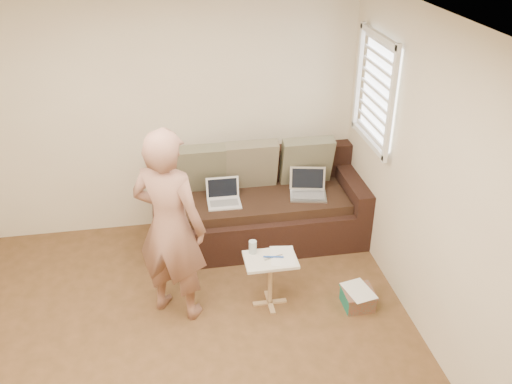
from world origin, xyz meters
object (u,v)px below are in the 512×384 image
Objects in this scene: person at (170,227)px; side_table at (270,281)px; laptop_silver at (308,197)px; striped_box at (358,298)px; laptop_white at (224,204)px; sofa at (259,203)px; drinking_glass at (253,247)px.

person is 1.06m from side_table.
person is (-1.44, -0.91, 0.37)m from laptop_silver.
side_table is 0.82m from striped_box.
laptop_white is 1.13m from person.
sofa is 4.35× the size of side_table.
person reaches higher than sofa.
laptop_white reaches higher than striped_box.
striped_box is (0.78, -0.17, -0.16)m from side_table.
laptop_white is 2.81× the size of drinking_glass.
person is 6.34× the size of striped_box.
laptop_silver is at bearing -12.38° from sofa.
person is (-0.94, -1.02, 0.46)m from sofa.
laptop_silver reaches higher than laptop_white.
laptop_silver is 1.11× the size of laptop_white.
laptop_silver is at bearing 1.21° from laptop_white.
side_table is (-0.10, -1.09, -0.17)m from sofa.
striped_box is (0.69, -1.26, -0.34)m from sofa.
laptop_silver reaches higher than side_table.
striped_box is (1.07, -1.15, -0.43)m from laptop_white.
laptop_white is 0.19× the size of person.
person is 3.51× the size of side_table.
drinking_glass is (0.71, 0.05, -0.32)m from person.
person is 0.78m from drinking_glass.
laptop_silver is 1.34× the size of striped_box.
laptop_white is (-0.89, -0.01, 0.00)m from laptop_silver.
person is at bearing 175.40° from side_table.
sofa is 0.41m from laptop_white.
laptop_white is 0.67× the size of side_table.
striped_box is at bearing -61.55° from sofa.
striped_box is at bearing -46.30° from laptop_white.
laptop_white is at bearing 99.83° from drinking_glass.
laptop_silver reaches higher than drinking_glass.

